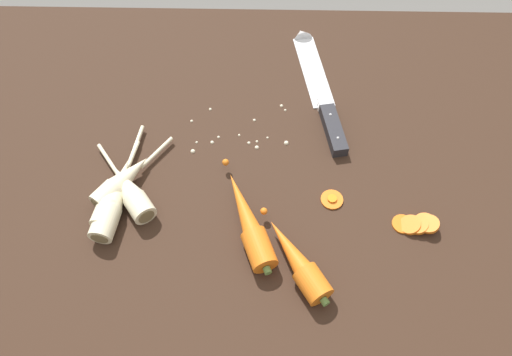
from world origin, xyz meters
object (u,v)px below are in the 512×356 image
(chefs_knife, at_px, (318,84))
(carrot_slice_stack, at_px, (416,224))
(parsnip_front, at_px, (114,196))
(parsnip_back, at_px, (123,181))
(parsnip_mid_left, at_px, (129,191))
(carrot_slice_stray_near, at_px, (332,199))
(whole_carrot, at_px, (249,222))
(whole_carrot_second, at_px, (298,261))
(parsnip_mid_right, at_px, (115,197))

(chefs_knife, height_order, carrot_slice_stack, chefs_knife)
(parsnip_front, distance_m, parsnip_back, 0.03)
(parsnip_mid_left, distance_m, carrot_slice_stray_near, 0.35)
(whole_carrot, xyz_separation_m, parsnip_mid_left, (-0.20, 0.06, -0.00))
(parsnip_mid_left, relative_size, carrot_slice_stray_near, 4.26)
(parsnip_back, relative_size, carrot_slice_stack, 2.19)
(whole_carrot_second, bearing_deg, carrot_slice_stack, 20.79)
(parsnip_back, xyz_separation_m, carrot_slice_stack, (0.50, -0.07, -0.01))
(parsnip_front, xyz_separation_m, parsnip_back, (0.01, 0.03, -0.00))
(parsnip_mid_left, xyz_separation_m, parsnip_mid_right, (-0.02, -0.01, -0.00))
(chefs_knife, relative_size, whole_carrot_second, 2.11)
(chefs_knife, bearing_deg, whole_carrot, -111.99)
(whole_carrot, relative_size, parsnip_front, 1.16)
(whole_carrot, relative_size, parsnip_mid_left, 1.30)
(whole_carrot_second, distance_m, carrot_slice_stray_near, 0.14)
(parsnip_front, bearing_deg, whole_carrot_second, -20.17)
(parsnip_mid_left, height_order, carrot_slice_stray_near, parsnip_mid_left)
(whole_carrot, relative_size, parsnip_back, 1.31)
(whole_carrot, xyz_separation_m, parsnip_mid_right, (-0.23, 0.04, -0.00))
(carrot_slice_stack, bearing_deg, chefs_knife, 115.05)
(parsnip_mid_left, xyz_separation_m, carrot_slice_stray_near, (0.35, 0.00, -0.02))
(parsnip_mid_right, height_order, carrot_slice_stray_near, parsnip_mid_right)
(parsnip_mid_right, bearing_deg, chefs_knife, 38.08)
(parsnip_front, relative_size, carrot_slice_stack, 2.47)
(whole_carrot, xyz_separation_m, carrot_slice_stray_near, (0.14, 0.06, -0.02))
(carrot_slice_stack, height_order, carrot_slice_stray_near, carrot_slice_stack)
(parsnip_mid_right, bearing_deg, carrot_slice_stack, -3.90)
(whole_carrot, height_order, parsnip_mid_left, whole_carrot)
(parsnip_mid_right, bearing_deg, parsnip_back, 75.89)
(parsnip_mid_left, bearing_deg, parsnip_back, 126.95)
(whole_carrot, distance_m, carrot_slice_stack, 0.28)
(parsnip_mid_left, relative_size, parsnip_mid_right, 0.68)
(whole_carrot_second, height_order, carrot_slice_stray_near, whole_carrot_second)
(parsnip_mid_left, bearing_deg, parsnip_front, -158.09)
(parsnip_mid_left, bearing_deg, whole_carrot, -15.30)
(chefs_knife, relative_size, carrot_slice_stack, 4.66)
(whole_carrot_second, bearing_deg, chefs_knife, 82.36)
(parsnip_front, bearing_deg, whole_carrot, -11.27)
(whole_carrot_second, relative_size, parsnip_mid_right, 0.68)
(whole_carrot_second, distance_m, parsnip_back, 0.33)
(parsnip_mid_left, xyz_separation_m, carrot_slice_stack, (0.48, -0.05, -0.01))
(chefs_knife, xyz_separation_m, carrot_slice_stray_near, (0.01, -0.27, -0.00))
(whole_carrot_second, bearing_deg, parsnip_mid_left, 156.44)
(whole_carrot_second, height_order, parsnip_front, whole_carrot_second)
(chefs_knife, relative_size, parsnip_mid_right, 1.44)
(parsnip_front, bearing_deg, chefs_knife, 37.63)
(chefs_knife, relative_size, parsnip_front, 1.89)
(carrot_slice_stack, bearing_deg, whole_carrot, -178.25)
(whole_carrot, bearing_deg, parsnip_front, 168.73)
(parsnip_front, relative_size, parsnip_back, 1.13)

